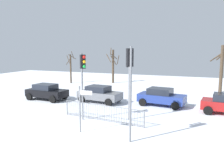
{
  "coord_description": "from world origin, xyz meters",
  "views": [
    {
      "loc": [
        6.19,
        -11.88,
        4.75
      ],
      "look_at": [
        0.2,
        3.23,
        2.31
      ],
      "focal_mm": 38.09,
      "sensor_mm": 36.0,
      "label": 1
    }
  ],
  "objects": [
    {
      "name": "car_grey_trailing",
      "position": [
        -2.45,
        6.91,
        0.77
      ],
      "size": [
        3.96,
        2.27,
        1.47
      ],
      "rotation": [
        0.0,
        0.0,
        -0.11
      ],
      "color": "slate",
      "rests_on": "ground"
    },
    {
      "name": "bare_tree_centre",
      "position": [
        7.76,
        16.24,
        2.75
      ],
      "size": [
        2.38,
        2.38,
        5.1
      ],
      "color": "#473828",
      "rests_on": "ground"
    },
    {
      "name": "traffic_light_mid_left",
      "position": [
        1.48,
        3.02,
        3.31
      ],
      "size": [
        0.42,
        0.51,
        4.52
      ],
      "rotation": [
        0.0,
        0.0,
        0.55
      ],
      "color": "slate",
      "rests_on": "ground"
    },
    {
      "name": "car_blue_mid",
      "position": [
        2.86,
        7.68,
        0.77
      ],
      "size": [
        3.98,
        2.32,
        1.47
      ],
      "rotation": [
        0.0,
        0.0,
        -0.13
      ],
      "color": "navy",
      "rests_on": "ground"
    },
    {
      "name": "bare_tree_right",
      "position": [
        -5.72,
        18.56,
        2.49
      ],
      "size": [
        2.05,
        2.04,
        4.86
      ],
      "color": "#473828",
      "rests_on": "ground"
    },
    {
      "name": "direction_sign_post",
      "position": [
        -0.23,
        -0.43,
        1.51
      ],
      "size": [
        0.79,
        0.13,
        2.67
      ],
      "rotation": [
        0.0,
        0.0,
        0.09
      ],
      "color": "slate",
      "rests_on": "ground"
    },
    {
      "name": "pedestrian_guard_railing",
      "position": [
        -0.03,
        2.03,
        0.55
      ],
      "size": [
        5.96,
        0.86,
        1.07
      ],
      "rotation": [
        0.0,
        0.0,
        -0.13
      ],
      "color": "slate",
      "rests_on": "ground"
    },
    {
      "name": "traffic_light_rear_left",
      "position": [
        2.68,
        -0.63,
        3.55
      ],
      "size": [
        0.45,
        0.48,
        4.85
      ],
      "rotation": [
        0.0,
        0.0,
        0.68
      ],
      "color": "slate",
      "rests_on": "ground"
    },
    {
      "name": "bare_tree_left",
      "position": [
        -11.09,
        16.29,
        2.17
      ],
      "size": [
        1.39,
        1.38,
        4.39
      ],
      "color": "#473828",
      "rests_on": "ground"
    },
    {
      "name": "ground_plane",
      "position": [
        0.0,
        0.0,
        0.0
      ],
      "size": [
        60.0,
        60.0,
        0.0
      ],
      "primitive_type": "plane",
      "color": "white"
    },
    {
      "name": "traffic_light_foreground_right",
      "position": [
        -1.22,
        1.67,
        3.27
      ],
      "size": [
        0.48,
        0.45,
        4.46
      ],
      "rotation": [
        0.0,
        0.0,
        4.04
      ],
      "color": "slate",
      "rests_on": "ground"
    },
    {
      "name": "car_black_far",
      "position": [
        -7.5,
        6.1,
        0.77
      ],
      "size": [
        3.89,
        2.11,
        1.47
      ],
      "rotation": [
        0.0,
        0.0,
        -0.06
      ],
      "color": "black",
      "rests_on": "ground"
    }
  ]
}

